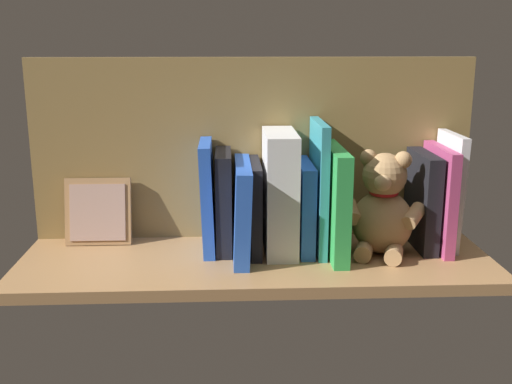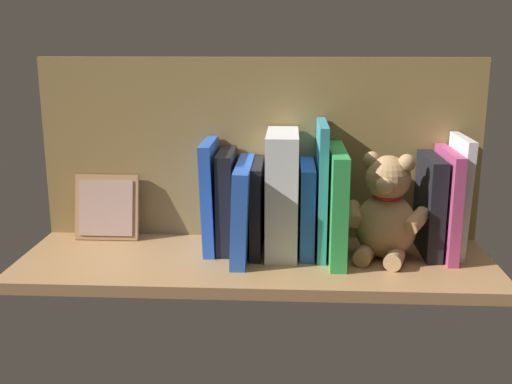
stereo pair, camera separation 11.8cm
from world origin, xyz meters
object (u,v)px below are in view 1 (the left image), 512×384
(dictionary_thick_white, at_px, (280,192))
(book_0, at_px, (448,190))
(picture_frame_leaning, at_px, (98,212))
(teddy_bear, at_px, (383,209))

(dictionary_thick_white, bearing_deg, book_0, -177.33)
(dictionary_thick_white, height_order, picture_frame_leaning, dictionary_thick_white)
(teddy_bear, distance_m, picture_frame_leaning, 0.58)
(teddy_bear, xyz_separation_m, dictionary_thick_white, (0.20, -0.03, 0.03))
(dictionary_thick_white, bearing_deg, picture_frame_leaning, -9.29)
(teddy_bear, distance_m, dictionary_thick_white, 0.20)
(teddy_bear, xyz_separation_m, picture_frame_leaning, (0.57, -0.09, -0.02))
(book_0, height_order, dictionary_thick_white, dictionary_thick_white)
(book_0, distance_m, dictionary_thick_white, 0.35)
(book_0, xyz_separation_m, picture_frame_leaning, (0.72, -0.04, -0.05))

